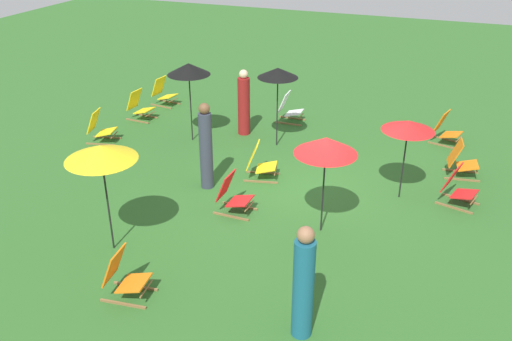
# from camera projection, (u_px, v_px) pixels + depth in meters

# --- Properties ---
(ground_plane) EXTENTS (40.00, 40.00, 0.00)m
(ground_plane) POSITION_uv_depth(u_px,v_px,m) (311.00, 202.00, 11.22)
(ground_plane) COLOR #2D6026
(deckchair_0) EXTENTS (0.54, 0.80, 0.83)m
(deckchair_0) POSITION_uv_depth(u_px,v_px,m) (139.00, 106.00, 15.23)
(deckchair_0) COLOR olive
(deckchair_0) RESTS_ON ground
(deckchair_1) EXTENTS (0.58, 0.82, 0.83)m
(deckchair_1) POSITION_uv_depth(u_px,v_px,m) (461.00, 161.00, 12.10)
(deckchair_1) COLOR olive
(deckchair_1) RESTS_ON ground
(deckchair_2) EXTENTS (0.63, 0.85, 0.83)m
(deckchair_2) POSITION_uv_depth(u_px,v_px,m) (100.00, 128.00, 13.81)
(deckchair_2) COLOR olive
(deckchair_2) RESTS_ON ground
(deckchair_3) EXTENTS (0.66, 0.86, 0.83)m
(deckchair_3) POSITION_uv_depth(u_px,v_px,m) (457.00, 187.00, 10.99)
(deckchair_3) COLOR olive
(deckchair_3) RESTS_ON ground
(deckchair_4) EXTENTS (0.57, 0.81, 0.83)m
(deckchair_4) POSITION_uv_depth(u_px,v_px,m) (163.00, 93.00, 16.29)
(deckchair_4) COLOR olive
(deckchair_4) RESTS_ON ground
(deckchair_5) EXTENTS (0.50, 0.77, 0.83)m
(deckchair_5) POSITION_uv_depth(u_px,v_px,m) (233.00, 195.00, 10.71)
(deckchair_5) COLOR olive
(deckchair_5) RESTS_ON ground
(deckchair_6) EXTENTS (0.66, 0.86, 0.83)m
(deckchair_6) POSITION_uv_depth(u_px,v_px,m) (446.00, 129.00, 13.72)
(deckchair_6) COLOR olive
(deckchair_6) RESTS_ON ground
(deckchair_7) EXTENTS (0.56, 0.81, 0.83)m
(deckchair_7) POSITION_uv_depth(u_px,v_px,m) (124.00, 276.00, 8.43)
(deckchair_7) COLOR olive
(deckchair_7) RESTS_ON ground
(deckchair_8) EXTENTS (0.63, 0.85, 0.83)m
(deckchair_8) POSITION_uv_depth(u_px,v_px,m) (260.00, 163.00, 12.01)
(deckchair_8) COLOR olive
(deckchair_8) RESTS_ON ground
(deckchair_9) EXTENTS (0.49, 0.77, 0.83)m
(deckchair_9) POSITION_uv_depth(u_px,v_px,m) (289.00, 109.00, 15.06)
(deckchair_9) COLOR olive
(deckchair_9) RESTS_ON ground
(umbrella_0) EXTENTS (1.04, 1.04, 1.69)m
(umbrella_0) POSITION_uv_depth(u_px,v_px,m) (408.00, 126.00, 10.69)
(umbrella_0) COLOR black
(umbrella_0) RESTS_ON ground
(umbrella_1) EXTENTS (1.13, 1.13, 1.88)m
(umbrella_1) POSITION_uv_depth(u_px,v_px,m) (326.00, 146.00, 9.50)
(umbrella_1) COLOR black
(umbrella_1) RESTS_ON ground
(umbrella_2) EXTENTS (1.19, 1.19, 1.99)m
(umbrella_2) POSITION_uv_depth(u_px,v_px,m) (101.00, 153.00, 8.92)
(umbrella_2) COLOR black
(umbrella_2) RESTS_ON ground
(umbrella_3) EXTENTS (0.98, 0.98, 1.98)m
(umbrella_3) POSITION_uv_depth(u_px,v_px,m) (278.00, 73.00, 12.94)
(umbrella_3) COLOR black
(umbrella_3) RESTS_ON ground
(umbrella_4) EXTENTS (1.05, 1.05, 2.00)m
(umbrella_4) POSITION_uv_depth(u_px,v_px,m) (189.00, 69.00, 13.24)
(umbrella_4) COLOR black
(umbrella_4) RESTS_ON ground
(person_0) EXTENTS (0.44, 0.44, 1.72)m
(person_0) POSITION_uv_depth(u_px,v_px,m) (244.00, 104.00, 14.08)
(person_0) COLOR maroon
(person_0) RESTS_ON ground
(person_1) EXTENTS (0.39, 0.39, 1.89)m
(person_1) POSITION_uv_depth(u_px,v_px,m) (206.00, 147.00, 11.39)
(person_1) COLOR #333847
(person_1) RESTS_ON ground
(person_2) EXTENTS (0.39, 0.39, 1.78)m
(person_2) POSITION_uv_depth(u_px,v_px,m) (303.00, 285.00, 7.47)
(person_2) COLOR #195972
(person_2) RESTS_ON ground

